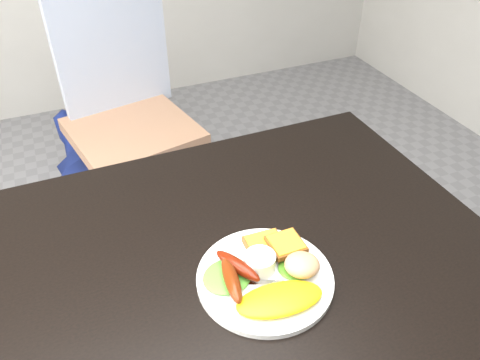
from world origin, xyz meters
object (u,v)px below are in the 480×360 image
(dining_table, at_px, (204,270))
(dining_chair, at_px, (133,132))
(person, at_px, (103,75))
(plate, at_px, (265,278))

(dining_table, height_order, dining_chair, dining_table)
(dining_table, relative_size, dining_chair, 2.65)
(dining_table, bearing_deg, person, 93.20)
(dining_table, distance_m, plate, 0.13)
(dining_table, xyz_separation_m, person, (-0.05, 0.81, 0.07))
(dining_chair, relative_size, person, 0.28)
(dining_table, xyz_separation_m, plate, (0.09, -0.08, 0.03))
(plate, bearing_deg, person, 98.77)
(dining_chair, distance_m, person, 0.43)
(dining_table, height_order, plate, plate)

